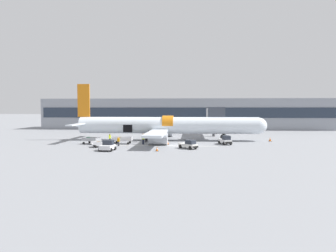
% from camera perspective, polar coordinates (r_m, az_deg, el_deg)
% --- Properties ---
extents(ground_plane, '(500.00, 500.00, 0.00)m').
position_cam_1_polar(ground_plane, '(49.22, 2.57, -3.66)').
color(ground_plane, gray).
extents(apron_marking_line, '(19.08, 0.74, 0.01)m').
position_cam_1_polar(apron_marking_line, '(48.46, -1.84, -3.76)').
color(apron_marking_line, silver).
rests_on(apron_marking_line, ground_plane).
extents(terminal_strip, '(82.50, 12.74, 8.76)m').
position_cam_1_polar(terminal_strip, '(89.31, 3.27, 2.33)').
color(terminal_strip, gray).
rests_on(terminal_strip, ground_plane).
extents(jet_bridge_stub, '(3.17, 13.89, 6.26)m').
position_cam_1_polar(jet_bridge_stub, '(63.65, 8.80, 2.21)').
color(jet_bridge_stub, '#4C4C51').
rests_on(jet_bridge_stub, ground_plane).
extents(airplane, '(36.76, 28.59, 10.65)m').
position_cam_1_polar(airplane, '(56.25, -0.54, 0.00)').
color(airplane, silver).
rests_on(airplane, ground_plane).
extents(baggage_tug_lead, '(2.27, 2.64, 1.51)m').
position_cam_1_polar(baggage_tug_lead, '(43.53, -11.41, -3.79)').
color(baggage_tug_lead, silver).
rests_on(baggage_tug_lead, ground_plane).
extents(baggage_tug_mid, '(2.23, 3.33, 1.51)m').
position_cam_1_polar(baggage_tug_mid, '(50.97, 10.87, -2.74)').
color(baggage_tug_mid, white).
rests_on(baggage_tug_mid, ground_plane).
extents(baggage_tug_rear, '(3.03, 2.94, 1.33)m').
position_cam_1_polar(baggage_tug_rear, '(44.88, 3.96, -3.61)').
color(baggage_tug_rear, silver).
rests_on(baggage_tug_rear, ground_plane).
extents(baggage_cart_loading, '(4.24, 2.01, 1.18)m').
position_cam_1_polar(baggage_cart_loading, '(51.31, -8.55, -2.71)').
color(baggage_cart_loading, silver).
rests_on(baggage_cart_loading, ground_plane).
extents(baggage_cart_queued, '(3.88, 2.54, 1.13)m').
position_cam_1_polar(baggage_cart_queued, '(52.19, -14.30, -2.70)').
color(baggage_cart_queued, '#999BA0').
rests_on(baggage_cart_queued, ground_plane).
extents(baggage_cart_empty, '(3.86, 2.89, 0.92)m').
position_cam_1_polar(baggage_cart_empty, '(47.96, -12.42, -3.34)').
color(baggage_cart_empty, silver).
rests_on(baggage_cart_empty, ground_plane).
extents(ground_crew_loader_a, '(0.60, 0.48, 1.72)m').
position_cam_1_polar(ground_crew_loader_a, '(53.14, -4.28, -2.16)').
color(ground_crew_loader_a, '#2D2D33').
rests_on(ground_crew_loader_a, ground_plane).
extents(ground_crew_loader_b, '(0.59, 0.59, 1.84)m').
position_cam_1_polar(ground_crew_loader_b, '(50.29, -4.75, -2.40)').
color(ground_crew_loader_b, '#1E2338').
rests_on(ground_crew_loader_b, ground_plane).
extents(ground_crew_driver, '(0.51, 0.48, 1.53)m').
position_cam_1_polar(ground_crew_driver, '(48.48, -9.42, -2.85)').
color(ground_crew_driver, '#2D2D33').
rests_on(ground_crew_driver, ground_plane).
extents(ground_crew_supervisor, '(0.44, 0.56, 1.60)m').
position_cam_1_polar(ground_crew_supervisor, '(53.31, -11.01, -2.26)').
color(ground_crew_supervisor, '#1E2338').
rests_on(ground_crew_supervisor, ground_plane).
extents(safety_cone_nose, '(0.62, 0.62, 0.72)m').
position_cam_1_polar(safety_cone_nose, '(57.88, 18.87, -2.44)').
color(safety_cone_nose, black).
rests_on(safety_cone_nose, ground_plane).
extents(safety_cone_engine_left, '(0.45, 0.45, 0.68)m').
position_cam_1_polar(safety_cone_engine_left, '(42.29, -2.12, -4.39)').
color(safety_cone_engine_left, black).
rests_on(safety_cone_engine_left, ground_plane).
extents(safety_cone_wingtip, '(0.49, 0.49, 0.79)m').
position_cam_1_polar(safety_cone_wingtip, '(49.89, -0.07, -3.13)').
color(safety_cone_wingtip, black).
rests_on(safety_cone_wingtip, ground_plane).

